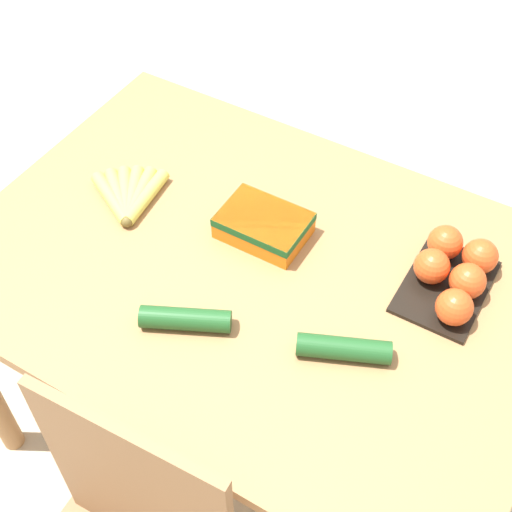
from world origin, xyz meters
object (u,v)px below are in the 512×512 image
banana_bunch (129,197)px  tomato_pack (454,273)px  cucumber_near (185,319)px  cucumber_far (344,349)px  carrot_bag (264,224)px

banana_bunch → tomato_pack: tomato_pack is taller
cucumber_near → cucumber_far: 0.33m
banana_bunch → carrot_bag: 0.34m
tomato_pack → carrot_bag: bearing=10.2°
carrot_bag → cucumber_near: 0.31m
banana_bunch → cucumber_near: size_ratio=1.01×
banana_bunch → cucumber_near: bearing=144.2°
tomato_pack → cucumber_near: (0.43, 0.38, -0.02)m
tomato_pack → carrot_bag: tomato_pack is taller
tomato_pack → cucumber_near: tomato_pack is taller
banana_bunch → cucumber_far: cucumber_far is taller
cucumber_near → cucumber_far: (-0.31, -0.10, 0.00)m
banana_bunch → cucumber_near: (-0.32, 0.23, 0.01)m
tomato_pack → banana_bunch: bearing=11.1°
tomato_pack → cucumber_near: size_ratio=1.31×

